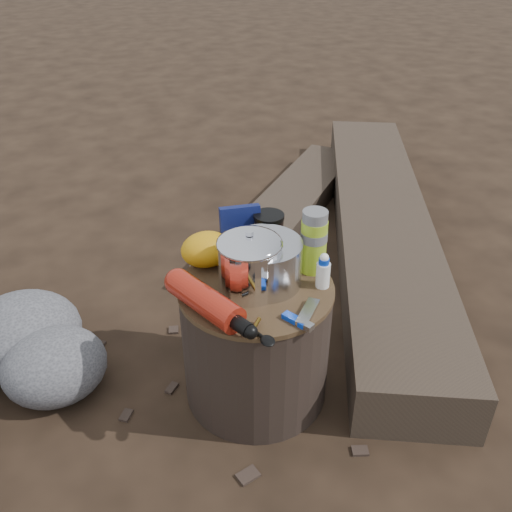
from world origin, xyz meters
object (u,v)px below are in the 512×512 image
object	(u,v)px
stump	(256,341)
travel_mug	(269,234)
thermos	(314,242)
log_main	(381,225)
fuel_bottle	(205,301)
camping_pot	(250,262)

from	to	relation	value
stump	travel_mug	world-z (taller)	travel_mug
stump	thermos	distance (m)	0.33
log_main	fuel_bottle	distance (m)	1.22
stump	log_main	size ratio (longest dim) A/B	0.20
stump	log_main	xyz separation A→B (m)	(0.81, 0.62, -0.10)
stump	travel_mug	xyz separation A→B (m)	(0.09, 0.15, 0.25)
camping_pot	travel_mug	size ratio (longest dim) A/B	1.33
fuel_bottle	thermos	xyz separation A→B (m)	(0.33, 0.08, 0.05)
travel_mug	fuel_bottle	bearing A→B (deg)	-140.79
log_main	fuel_bottle	bearing A→B (deg)	-118.97
thermos	fuel_bottle	bearing A→B (deg)	-166.32
camping_pot	travel_mug	xyz separation A→B (m)	(0.11, 0.15, -0.02)
camping_pot	fuel_bottle	world-z (taller)	camping_pot
stump	fuel_bottle	distance (m)	0.28
camping_pot	travel_mug	bearing A→B (deg)	52.76
camping_pot	thermos	xyz separation A→B (m)	(0.19, 0.03, 0.01)
fuel_bottle	thermos	distance (m)	0.35
stump	log_main	bearing A→B (deg)	37.47
camping_pot	thermos	size ratio (longest dim) A/B	0.93
stump	fuel_bottle	xyz separation A→B (m)	(-0.16, -0.06, 0.23)
travel_mug	log_main	bearing A→B (deg)	33.57
log_main	travel_mug	xyz separation A→B (m)	(-0.71, -0.47, 0.36)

